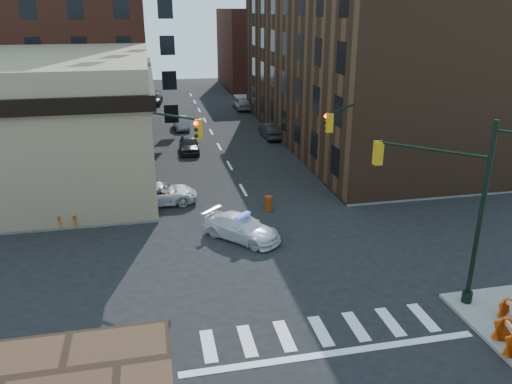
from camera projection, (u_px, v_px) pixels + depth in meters
name	position (u px, v px, depth m)	size (l,w,h in m)	color
ground	(278.00, 254.00, 26.15)	(140.00, 140.00, 0.00)	black
sidewalk_ne	(394.00, 113.00, 60.65)	(34.00, 54.50, 0.15)	gray
apartment_block	(28.00, 9.00, 55.05)	(25.00, 25.00, 24.00)	#57261B
commercial_row_ne	(354.00, 66.00, 46.89)	(14.00, 34.00, 14.00)	#452C1B
filler_nw	(79.00, 36.00, 77.10)	(20.00, 18.00, 16.00)	brown
filler_ne	(273.00, 48.00, 79.99)	(16.00, 16.00, 12.00)	#57261B
signal_pole_se	(454.00, 201.00, 20.66)	(5.40, 5.27, 8.00)	black
signal_pole_nw	(157.00, 153.00, 28.39)	(3.58, 3.67, 8.00)	black
signal_pole_ne	(350.00, 142.00, 30.69)	(3.67, 3.58, 8.00)	black
tree_ne_near	(287.00, 99.00, 50.25)	(3.00, 3.00, 4.85)	black
tree_ne_far	(268.00, 87.00, 57.58)	(3.00, 3.00, 4.85)	black
police_car	(242.00, 228.00, 27.65)	(1.88, 4.64, 1.35)	silver
pickup	(160.00, 194.00, 32.67)	(2.25, 4.87, 1.35)	silver
parked_car_wnear	(189.00, 144.00, 44.30)	(1.69, 4.21, 1.43)	black
parked_car_wfar	(181.00, 123.00, 52.83)	(1.39, 3.99, 1.32)	gray
parked_car_wdeep	(154.00, 99.00, 66.34)	(2.08, 5.12, 1.49)	black
parked_car_enear	(271.00, 130.00, 49.17)	(1.60, 4.58, 1.51)	black
parked_car_efar	(242.00, 103.00, 62.90)	(1.86, 4.63, 1.58)	gray
pedestrian_a	(146.00, 196.00, 31.47)	(0.57, 0.38, 1.58)	black
pedestrian_b	(87.00, 190.00, 32.04)	(0.93, 0.72, 1.90)	black
pedestrian_c	(84.00, 203.00, 30.02)	(1.09, 0.45, 1.86)	#202831
barrel_road	(268.00, 203.00, 31.66)	(0.52, 0.52, 0.93)	red
barrel_bank	(165.00, 198.00, 32.46)	(0.53, 0.53, 0.95)	#C94409
barricade_se_b	(510.00, 338.00, 18.46)	(1.32, 0.66, 0.99)	orange
barricade_nw_a	(115.00, 206.00, 30.78)	(1.22, 0.61, 0.91)	#BE3308
barricade_nw_b	(68.00, 219.00, 28.99)	(1.11, 0.55, 0.83)	orange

